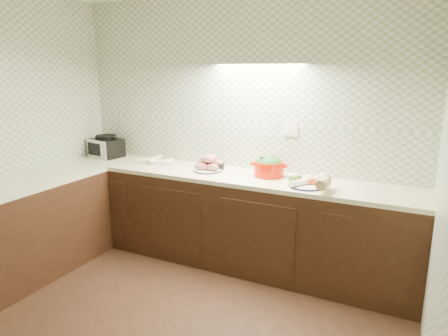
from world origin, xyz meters
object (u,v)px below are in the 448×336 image
at_px(dutch_oven, 269,166).
at_px(sweet_potato_plate, 208,165).
at_px(parsnip_pile, 156,161).
at_px(veg_plate, 314,182).
at_px(onion_bowl, 217,165).
at_px(toaster_oven, 106,147).

bearing_deg(dutch_oven, sweet_potato_plate, 179.62).
distance_m(parsnip_pile, dutch_oven, 1.25).
distance_m(parsnip_pile, veg_plate, 1.73).
bearing_deg(veg_plate, onion_bowl, 167.84).
height_order(dutch_oven, veg_plate, dutch_oven).
xyz_separation_m(onion_bowl, dutch_oven, (0.57, -0.04, 0.05)).
bearing_deg(onion_bowl, dutch_oven, -3.54).
bearing_deg(sweet_potato_plate, veg_plate, -5.95).
bearing_deg(dutch_oven, parsnip_pile, 174.34).
xyz_separation_m(toaster_oven, parsnip_pile, (0.73, -0.04, -0.08)).
xyz_separation_m(sweet_potato_plate, dutch_oven, (0.60, 0.08, 0.03)).
bearing_deg(parsnip_pile, onion_bowl, 6.60).
height_order(toaster_oven, dutch_oven, toaster_oven).
bearing_deg(veg_plate, toaster_oven, 175.54).
bearing_deg(onion_bowl, toaster_oven, -178.63).
height_order(onion_bowl, veg_plate, veg_plate).
distance_m(sweet_potato_plate, onion_bowl, 0.12).
relative_size(onion_bowl, dutch_oven, 0.44).
bearing_deg(sweet_potato_plate, dutch_oven, 7.27).
bearing_deg(parsnip_pile, veg_plate, -4.85).
bearing_deg(onion_bowl, sweet_potato_plate, -107.40).
bearing_deg(veg_plate, sweet_potato_plate, 174.05).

